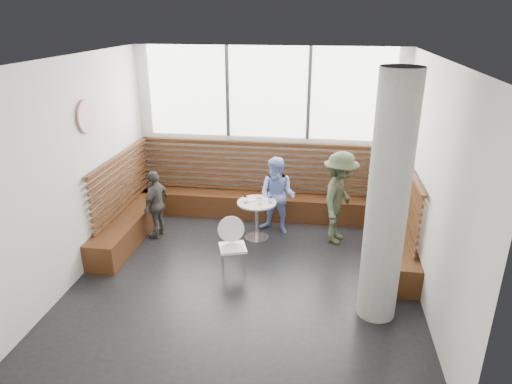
# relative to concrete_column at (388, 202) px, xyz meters

# --- Properties ---
(room) EXTENTS (5.00, 5.00, 3.20)m
(room) POSITION_rel_concrete_column_xyz_m (-1.85, 0.60, 0.00)
(room) COLOR silver
(room) RESTS_ON ground
(booth) EXTENTS (5.00, 2.50, 1.44)m
(booth) POSITION_rel_concrete_column_xyz_m (-1.85, 2.37, -1.19)
(booth) COLOR #3E210F
(booth) RESTS_ON ground
(concrete_column) EXTENTS (0.50, 0.50, 3.20)m
(concrete_column) POSITION_rel_concrete_column_xyz_m (0.00, 0.00, 0.00)
(concrete_column) COLOR gray
(concrete_column) RESTS_ON ground
(wall_art) EXTENTS (0.03, 0.50, 0.50)m
(wall_art) POSITION_rel_concrete_column_xyz_m (-4.31, 1.00, 0.70)
(wall_art) COLOR white
(wall_art) RESTS_ON room
(cafe_table) EXTENTS (0.68, 0.68, 0.70)m
(cafe_table) POSITION_rel_concrete_column_xyz_m (-1.88, 1.90, -1.10)
(cafe_table) COLOR silver
(cafe_table) RESTS_ON ground
(cafe_chair) EXTENTS (0.41, 0.40, 0.86)m
(cafe_chair) POSITION_rel_concrete_column_xyz_m (-2.08, 0.79, -1.10)
(cafe_chair) COLOR white
(cafe_chair) RESTS_ON ground
(adult_man) EXTENTS (0.86, 1.17, 1.61)m
(adult_man) POSITION_rel_concrete_column_xyz_m (-0.48, 2.01, -0.79)
(adult_man) COLOR #3B452E
(adult_man) RESTS_ON ground
(child_back) EXTENTS (0.80, 0.70, 1.40)m
(child_back) POSITION_rel_concrete_column_xyz_m (-1.56, 2.21, -0.90)
(child_back) COLOR #839CE4
(child_back) RESTS_ON ground
(child_left) EXTENTS (0.43, 0.76, 1.23)m
(child_left) POSITION_rel_concrete_column_xyz_m (-3.64, 1.75, -0.99)
(child_left) COLOR #494842
(child_left) RESTS_ON ground
(plate_near) EXTENTS (0.19, 0.19, 0.01)m
(plate_near) POSITION_rel_concrete_column_xyz_m (-2.02, 1.97, -0.90)
(plate_near) COLOR white
(plate_near) RESTS_ON cafe_table
(plate_far) EXTENTS (0.20, 0.20, 0.01)m
(plate_far) POSITION_rel_concrete_column_xyz_m (-1.76, 2.07, -0.89)
(plate_far) COLOR white
(plate_far) RESTS_ON cafe_table
(glass_left) EXTENTS (0.07, 0.07, 0.11)m
(glass_left) POSITION_rel_concrete_column_xyz_m (-2.07, 1.83, -0.85)
(glass_left) COLOR white
(glass_left) RESTS_ON cafe_table
(glass_mid) EXTENTS (0.07, 0.07, 0.11)m
(glass_mid) POSITION_rel_concrete_column_xyz_m (-1.82, 1.81, -0.85)
(glass_mid) COLOR white
(glass_mid) RESTS_ON cafe_table
(glass_right) EXTENTS (0.06, 0.06, 0.10)m
(glass_right) POSITION_rel_concrete_column_xyz_m (-1.64, 1.90, -0.85)
(glass_right) COLOR white
(glass_right) RESTS_ON cafe_table
(menu_card) EXTENTS (0.21, 0.16, 0.00)m
(menu_card) POSITION_rel_concrete_column_xyz_m (-1.87, 1.74, -0.90)
(menu_card) COLOR #A5C64C
(menu_card) RESTS_ON cafe_table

